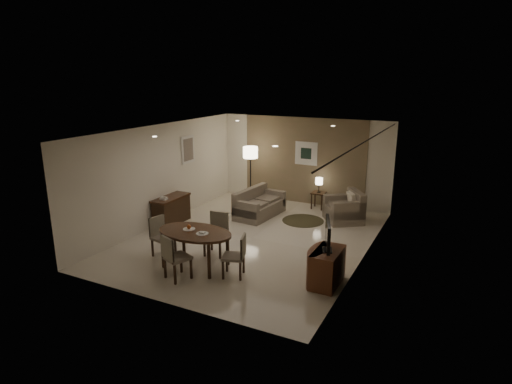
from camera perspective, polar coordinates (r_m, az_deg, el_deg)
The scene contains 31 objects.
room_shell at distance 10.68m, azimuth 0.48°, elevation 1.29°, with size 5.50×7.00×2.70m.
taupe_accent at distance 13.45m, azimuth 6.32°, elevation 4.14°, with size 3.96×0.03×2.70m, color #7B654D.
curtain_wall at distance 9.47m, azimuth 14.09°, elevation -1.23°, with size 0.08×6.70×2.58m, color #B9B090, non-canonical shape.
curtain_rod at distance 9.19m, azimuth 14.62°, elevation 6.68°, with size 0.03×0.03×6.80m, color black.
art_back_frame at distance 13.35m, azimuth 6.71°, elevation 5.13°, with size 0.72×0.03×0.72m, color silver.
art_back_canvas at distance 13.34m, azimuth 6.69°, elevation 5.12°, with size 0.34×0.01×0.34m, color black.
art_left_frame at distance 12.63m, azimuth -9.06°, elevation 5.61°, with size 0.03×0.60×0.80m, color silver.
art_left_canvas at distance 12.63m, azimuth -9.01°, elevation 5.61°, with size 0.01×0.46×0.64m, color gray.
downlight_nl at distance 9.36m, azimuth -13.38°, elevation 7.20°, with size 0.10×0.10×0.01m, color white.
downlight_nr at distance 7.88m, azimuth 2.57°, elevation 6.12°, with size 0.10×0.10×0.01m, color white.
downlight_fl at distance 12.32m, azimuth -2.51°, elevation 9.47°, with size 0.10×0.10×0.01m, color white.
downlight_fr at distance 11.23m, azimuth 10.22°, elevation 8.67°, with size 0.10×0.10×0.01m, color white.
console_desk at distance 11.91m, azimuth -11.21°, elevation -2.40°, with size 0.48×1.20×0.75m, color #462616, non-canonical shape.
telephone at distance 11.57m, azimuth -12.23°, elevation -0.79°, with size 0.20×0.14×0.09m, color white, non-canonical shape.
tv_cabinet at distance 8.51m, azimuth 9.47°, elevation -9.88°, with size 0.48×0.90×0.70m, color brown, non-canonical shape.
flat_tv at distance 8.25m, azimuth 9.54°, elevation -5.64°, with size 0.06×0.88×0.60m, color black, non-canonical shape.
dining_table at distance 9.21m, azimuth -8.08°, elevation -7.52°, with size 1.67×1.04×0.78m, color #462616, non-canonical shape.
chair_near at distance 8.71m, azimuth -10.42°, elevation -8.50°, with size 0.45×0.45×0.93m, color #756A5A, non-canonical shape.
chair_far at distance 9.70m, azimuth -5.42°, elevation -5.68°, with size 0.46×0.46×0.95m, color #756A5A, non-canonical shape.
chair_left at distance 9.81m, azimuth -12.25°, elevation -5.92°, with size 0.43×0.43×0.89m, color #756A5A, non-canonical shape.
chair_right at distance 8.68m, azimuth -3.04°, elevation -8.52°, with size 0.42×0.42×0.88m, color #756A5A, non-canonical shape.
plate_a at distance 9.20m, azimuth -8.92°, elevation -4.91°, with size 0.26×0.26×0.02m, color white.
plate_b at distance 8.91m, azimuth -7.18°, elevation -5.53°, with size 0.26×0.26×0.02m, color white.
fruit_apple at distance 9.18m, azimuth -8.93°, elevation -4.60°, with size 0.09×0.09×0.09m, color #B34614.
napkin at distance 8.90m, azimuth -7.19°, elevation -5.39°, with size 0.12×0.08×0.03m, color white.
round_rug at distance 12.06m, azimuth 6.28°, elevation -3.81°, with size 1.16×1.16×0.01m, color #464027.
sofa at distance 12.30m, azimuth 0.49°, elevation -1.45°, with size 0.83×1.65×0.78m, color #756A5A, non-canonical shape.
armchair at distance 12.07m, azimuth 11.62°, elevation -1.92°, with size 0.96×0.91×0.86m, color #756A5A, non-canonical shape.
side_table at distance 13.16m, azimuth 8.31°, elevation -1.11°, with size 0.40×0.40×0.51m, color #311D10, non-canonical shape.
table_lamp at distance 13.02m, azimuth 8.40°, elevation 1.02°, with size 0.22×0.22×0.50m, color #FFEAC1, non-canonical shape.
floor_lamp at distance 13.44m, azimuth -0.74°, elevation 2.25°, with size 0.46×0.46×1.80m, color #FFE5B7, non-canonical shape.
Camera 1 is at (4.58, -8.90, 3.95)m, focal length 30.00 mm.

